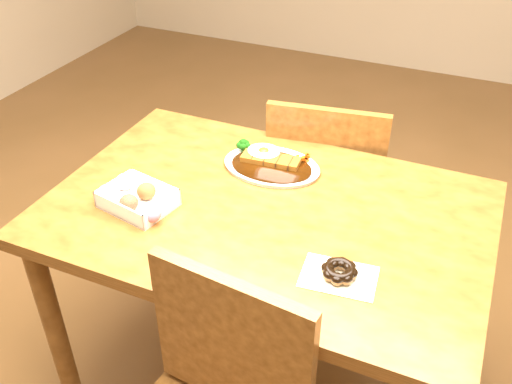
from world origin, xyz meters
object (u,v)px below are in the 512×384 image
at_px(katsu_curry_plate, 270,163).
at_px(donut_box, 136,198).
at_px(table, 266,236).
at_px(pon_de_ring, 339,272).
at_px(chair_far, 326,190).

xyz_separation_m(katsu_curry_plate, donut_box, (-0.26, -0.33, 0.01)).
height_order(katsu_curry_plate, donut_box, katsu_curry_plate).
relative_size(table, pon_de_ring, 6.37).
relative_size(katsu_curry_plate, donut_box, 1.34).
bearing_deg(table, chair_far, 87.75).
bearing_deg(pon_de_ring, katsu_curry_plate, 131.04).
relative_size(table, donut_box, 5.46).
distance_m(donut_box, pon_de_ring, 0.60).
distance_m(chair_far, katsu_curry_plate, 0.45).
bearing_deg(katsu_curry_plate, table, -70.90).
relative_size(katsu_curry_plate, pon_de_ring, 1.56).
height_order(chair_far, pon_de_ring, chair_far).
bearing_deg(table, donut_box, -158.02).
height_order(table, chair_far, chair_far).
xyz_separation_m(table, katsu_curry_plate, (-0.07, 0.20, 0.11)).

